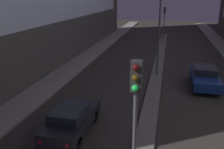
% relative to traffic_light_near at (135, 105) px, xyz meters
% --- Properties ---
extents(median_strip, '(0.99, 39.69, 0.15)m').
position_rel_traffic_light_near_xyz_m(median_strip, '(0.00, 18.30, -3.67)').
color(median_strip, '#66605B').
rests_on(median_strip, ground).
extents(traffic_light_near, '(0.32, 0.42, 4.92)m').
position_rel_traffic_light_near_xyz_m(traffic_light_near, '(0.00, 0.00, 0.00)').
color(traffic_light_near, '#4C4C51').
rests_on(traffic_light_near, median_strip).
extents(traffic_light_mid, '(0.32, 0.42, 4.92)m').
position_rel_traffic_light_near_xyz_m(traffic_light_mid, '(0.00, 30.24, 0.00)').
color(traffic_light_mid, '#4C4C51').
rests_on(traffic_light_mid, median_strip).
extents(car_left_lane, '(1.78, 4.37, 1.50)m').
position_rel_traffic_light_near_xyz_m(car_left_lane, '(-3.70, 3.96, -2.98)').
color(car_left_lane, black).
rests_on(car_left_lane, ground).
extents(car_right_lane, '(1.93, 4.40, 1.53)m').
position_rel_traffic_light_near_xyz_m(car_right_lane, '(3.70, 12.53, -2.97)').
color(car_right_lane, navy).
rests_on(car_right_lane, ground).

